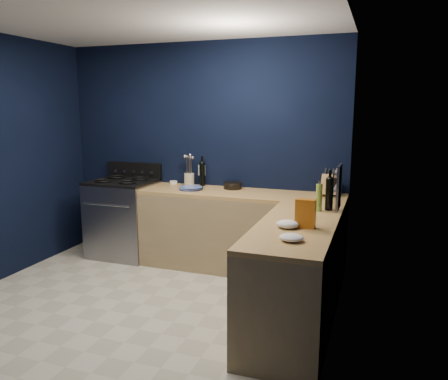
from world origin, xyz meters
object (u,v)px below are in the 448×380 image
at_px(gas_range, 124,219).
at_px(knife_block, 329,186).
at_px(plate_stack, 191,188).
at_px(crouton_bag, 305,213).
at_px(utensil_crock, 189,179).

distance_m(gas_range, knife_block, 2.54).
xyz_separation_m(gas_range, plate_stack, (0.93, -0.02, 0.46)).
relative_size(plate_stack, knife_block, 1.25).
bearing_deg(crouton_bag, plate_stack, 143.12).
bearing_deg(plate_stack, utensil_crock, 117.92).
xyz_separation_m(gas_range, crouton_bag, (2.45, -1.22, 0.55)).
relative_size(utensil_crock, crouton_bag, 0.66).
height_order(gas_range, crouton_bag, crouton_bag).
distance_m(plate_stack, crouton_bag, 1.93).
relative_size(gas_range, plate_stack, 3.40).
distance_m(gas_range, crouton_bag, 2.79).
xyz_separation_m(plate_stack, crouton_bag, (1.51, -1.20, 0.10)).
xyz_separation_m(knife_block, crouton_bag, (-0.03, -1.37, 0.01)).
bearing_deg(utensil_crock, plate_stack, -62.08).
height_order(plate_stack, knife_block, knife_block).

